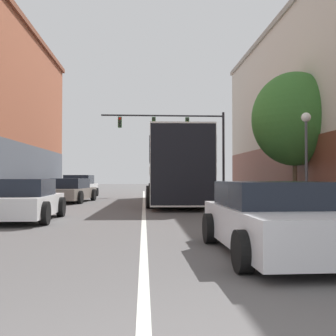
{
  "coord_description": "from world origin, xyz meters",
  "views": [
    {
      "loc": [
        -0.0,
        -1.97,
        1.35
      ],
      "look_at": [
        1.13,
        16.46,
        1.8
      ],
      "focal_mm": 42.0,
      "sensor_mm": 36.0,
      "label": 1
    }
  ],
  "objects_px": {
    "bus": "(175,166)",
    "street_lamp": "(306,149)",
    "street_tree_near": "(295,119)",
    "hatchback_foreground": "(277,219)",
    "parked_car_left_far": "(22,201)",
    "parked_car_left_near": "(80,187)",
    "traffic_signal_gantry": "(182,133)",
    "parked_car_left_mid": "(72,191)"
  },
  "relations": [
    {
      "from": "bus",
      "to": "parked_car_left_near",
      "type": "xyz_separation_m",
      "value": [
        -6.13,
        6.77,
        -1.25
      ]
    },
    {
      "from": "traffic_signal_gantry",
      "to": "street_lamp",
      "type": "distance_m",
      "value": 15.39
    },
    {
      "from": "hatchback_foreground",
      "to": "parked_car_left_near",
      "type": "height_order",
      "value": "parked_car_left_near"
    },
    {
      "from": "parked_car_left_far",
      "to": "street_lamp",
      "type": "relative_size",
      "value": 1.04
    },
    {
      "from": "hatchback_foreground",
      "to": "parked_car_left_mid",
      "type": "height_order",
      "value": "parked_car_left_mid"
    },
    {
      "from": "hatchback_foreground",
      "to": "parked_car_left_far",
      "type": "xyz_separation_m",
      "value": [
        -6.16,
        5.68,
        0.01
      ]
    },
    {
      "from": "parked_car_left_far",
      "to": "hatchback_foreground",
      "type": "bearing_deg",
      "value": -133.89
    },
    {
      "from": "hatchback_foreground",
      "to": "traffic_signal_gantry",
      "type": "xyz_separation_m",
      "value": [
        0.5,
        22.45,
        4.12
      ]
    },
    {
      "from": "traffic_signal_gantry",
      "to": "street_tree_near",
      "type": "distance_m",
      "value": 12.23
    },
    {
      "from": "bus",
      "to": "parked_car_left_mid",
      "type": "bearing_deg",
      "value": 81.99
    },
    {
      "from": "parked_car_left_mid",
      "to": "traffic_signal_gantry",
      "type": "xyz_separation_m",
      "value": [
        6.82,
        7.4,
        4.11
      ]
    },
    {
      "from": "hatchback_foreground",
      "to": "street_tree_near",
      "type": "distance_m",
      "value": 12.4
    },
    {
      "from": "hatchback_foreground",
      "to": "parked_car_left_mid",
      "type": "relative_size",
      "value": 0.86
    },
    {
      "from": "bus",
      "to": "parked_car_left_far",
      "type": "relative_size",
      "value": 3.06
    },
    {
      "from": "bus",
      "to": "hatchback_foreground",
      "type": "height_order",
      "value": "bus"
    },
    {
      "from": "parked_car_left_near",
      "to": "parked_car_left_mid",
      "type": "distance_m",
      "value": 5.85
    },
    {
      "from": "parked_car_left_near",
      "to": "traffic_signal_gantry",
      "type": "height_order",
      "value": "traffic_signal_gantry"
    },
    {
      "from": "parked_car_left_far",
      "to": "traffic_signal_gantry",
      "type": "xyz_separation_m",
      "value": [
        6.66,
        16.77,
        4.11
      ]
    },
    {
      "from": "hatchback_foreground",
      "to": "street_lamp",
      "type": "xyz_separation_m",
      "value": [
        3.77,
        7.59,
        1.83
      ]
    },
    {
      "from": "parked_car_left_near",
      "to": "street_lamp",
      "type": "distance_m",
      "value": 17.09
    },
    {
      "from": "street_tree_near",
      "to": "traffic_signal_gantry",
      "type": "bearing_deg",
      "value": 109.86
    },
    {
      "from": "parked_car_left_near",
      "to": "street_tree_near",
      "type": "height_order",
      "value": "street_tree_near"
    },
    {
      "from": "street_tree_near",
      "to": "hatchback_foreground",
      "type": "bearing_deg",
      "value": -112.97
    },
    {
      "from": "parked_car_left_far",
      "to": "street_tree_near",
      "type": "distance_m",
      "value": 12.51
    },
    {
      "from": "hatchback_foreground",
      "to": "parked_car_left_near",
      "type": "bearing_deg",
      "value": 17.05
    },
    {
      "from": "traffic_signal_gantry",
      "to": "hatchback_foreground",
      "type": "bearing_deg",
      "value": -91.27
    },
    {
      "from": "parked_car_left_mid",
      "to": "traffic_signal_gantry",
      "type": "relative_size",
      "value": 0.52
    },
    {
      "from": "bus",
      "to": "street_lamp",
      "type": "bearing_deg",
      "value": -144.17
    },
    {
      "from": "street_lamp",
      "to": "street_tree_near",
      "type": "relative_size",
      "value": 0.61
    },
    {
      "from": "parked_car_left_near",
      "to": "parked_car_left_far",
      "type": "xyz_separation_m",
      "value": [
        0.67,
        -15.2,
        -0.08
      ]
    },
    {
      "from": "parked_car_left_near",
      "to": "parked_car_left_mid",
      "type": "height_order",
      "value": "parked_car_left_near"
    },
    {
      "from": "parked_car_left_near",
      "to": "parked_car_left_far",
      "type": "bearing_deg",
      "value": -175.41
    },
    {
      "from": "parked_car_left_mid",
      "to": "street_lamp",
      "type": "relative_size",
      "value": 1.26
    },
    {
      "from": "hatchback_foreground",
      "to": "parked_car_left_far",
      "type": "bearing_deg",
      "value": 46.25
    },
    {
      "from": "bus",
      "to": "street_tree_near",
      "type": "xyz_separation_m",
      "value": [
        5.34,
        -3.15,
        2.11
      ]
    },
    {
      "from": "street_tree_near",
      "to": "parked_car_left_mid",
      "type": "bearing_deg",
      "value": 159.55
    },
    {
      "from": "parked_car_left_far",
      "to": "traffic_signal_gantry",
      "type": "height_order",
      "value": "traffic_signal_gantry"
    },
    {
      "from": "hatchback_foreground",
      "to": "street_lamp",
      "type": "bearing_deg",
      "value": -27.46
    },
    {
      "from": "hatchback_foreground",
      "to": "traffic_signal_gantry",
      "type": "relative_size",
      "value": 0.45
    },
    {
      "from": "bus",
      "to": "street_lamp",
      "type": "height_order",
      "value": "street_lamp"
    },
    {
      "from": "hatchback_foreground",
      "to": "parked_car_left_far",
      "type": "height_order",
      "value": "parked_car_left_far"
    },
    {
      "from": "hatchback_foreground",
      "to": "parked_car_left_near",
      "type": "xyz_separation_m",
      "value": [
        -6.83,
        20.88,
        0.1
      ]
    }
  ]
}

